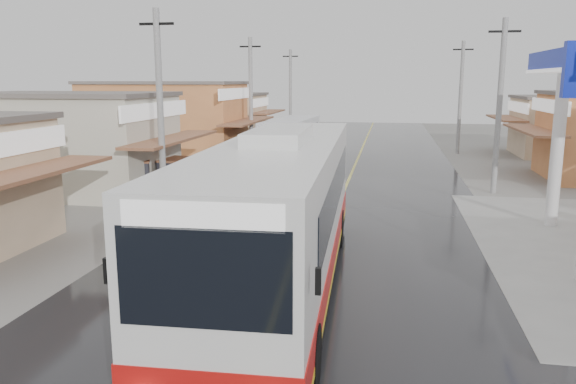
# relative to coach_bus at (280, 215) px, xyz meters

# --- Properties ---
(ground) EXTENTS (120.00, 120.00, 0.00)m
(ground) POSITION_rel_coach_bus_xyz_m (0.52, -0.87, -1.97)
(ground) COLOR slate
(ground) RESTS_ON ground
(road) EXTENTS (12.00, 90.00, 0.02)m
(road) POSITION_rel_coach_bus_xyz_m (0.52, 14.13, -1.96)
(road) COLOR black
(road) RESTS_ON ground
(centre_line) EXTENTS (0.15, 90.00, 0.01)m
(centre_line) POSITION_rel_coach_bus_xyz_m (0.52, 14.13, -1.95)
(centre_line) COLOR #D8CC4C
(centre_line) RESTS_ON road
(shopfronts_left) EXTENTS (11.00, 44.00, 5.20)m
(shopfronts_left) POSITION_rel_coach_bus_xyz_m (-12.48, 17.13, -1.97)
(shopfronts_left) COLOR tan
(shopfronts_left) RESTS_ON ground
(utility_poles_left) EXTENTS (1.60, 50.00, 8.00)m
(utility_poles_left) POSITION_rel_coach_bus_xyz_m (-6.48, 15.13, -1.97)
(utility_poles_left) COLOR gray
(utility_poles_left) RESTS_ON ground
(utility_poles_right) EXTENTS (1.60, 36.00, 8.00)m
(utility_poles_right) POSITION_rel_coach_bus_xyz_m (7.52, 14.13, -1.97)
(utility_poles_right) COLOR gray
(utility_poles_right) RESTS_ON ground
(coach_bus) EXTENTS (3.36, 13.17, 4.08)m
(coach_bus) POSITION_rel_coach_bus_xyz_m (0.00, 0.00, 0.00)
(coach_bus) COLOR silver
(coach_bus) RESTS_ON road
(second_bus) EXTENTS (2.71, 8.54, 2.80)m
(second_bus) POSITION_rel_coach_bus_xyz_m (-3.67, 22.40, -0.46)
(second_bus) COLOR silver
(second_bus) RESTS_ON road
(cyclist) EXTENTS (1.10, 1.84, 1.88)m
(cyclist) POSITION_rel_coach_bus_xyz_m (-2.86, 5.68, -1.35)
(cyclist) COLOR black
(cyclist) RESTS_ON ground
(tricycle_near) EXTENTS (1.51, 2.20, 1.62)m
(tricycle_near) POSITION_rel_coach_bus_xyz_m (-7.26, 11.72, -1.04)
(tricycle_near) COLOR #26262D
(tricycle_near) RESTS_ON ground
(tricycle_far) EXTENTS (2.17, 2.48, 1.76)m
(tricycle_far) POSITION_rel_coach_bus_xyz_m (-8.80, 10.44, -0.96)
(tricycle_far) COLOR #26262D
(tricycle_far) RESTS_ON ground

